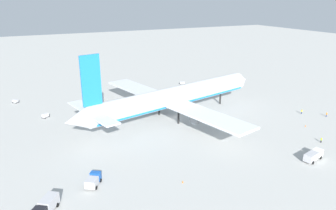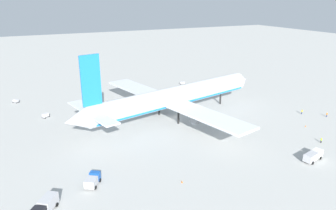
# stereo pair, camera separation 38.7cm
# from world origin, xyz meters

# --- Properties ---
(ground_plane) EXTENTS (600.00, 600.00, 0.00)m
(ground_plane) POSITION_xyz_m (0.00, 0.00, 0.00)
(ground_plane) COLOR #B2B2AD
(airliner) EXTENTS (79.77, 70.13, 26.25)m
(airliner) POSITION_xyz_m (-1.29, -0.27, 7.75)
(airliner) COLOR silver
(airliner) RESTS_ON ground
(service_truck_1) EXTENTS (7.01, 3.68, 2.49)m
(service_truck_1) POSITION_xyz_m (18.07, -44.85, 1.40)
(service_truck_1) COLOR white
(service_truck_1) RESTS_ON ground
(service_truck_2) EXTENTS (4.62, 5.28, 2.49)m
(service_truck_2) POSITION_xyz_m (-37.57, -30.88, 1.35)
(service_truck_2) COLOR #194CA5
(service_truck_2) RESTS_ON ground
(service_truck_3) EXTENTS (6.01, 6.98, 2.81)m
(service_truck_3) POSITION_xyz_m (-48.45, -36.51, 1.59)
(service_truck_3) COLOR black
(service_truck_3) RESTS_ON ground
(baggage_cart_0) EXTENTS (2.91, 2.76, 1.50)m
(baggage_cart_0) POSITION_xyz_m (-42.70, 20.12, 0.81)
(baggage_cart_0) COLOR #595B60
(baggage_cart_0) RESTS_ON ground
(baggage_cart_1) EXTENTS (2.70, 2.53, 1.35)m
(baggage_cart_1) POSITION_xyz_m (-51.93, 43.54, 0.74)
(baggage_cart_1) COLOR #595B60
(baggage_cart_1) RESTS_ON ground
(baggage_cart_2) EXTENTS (3.27, 2.38, 1.22)m
(baggage_cart_2) POSITION_xyz_m (24.04, 39.10, 0.68)
(baggage_cart_2) COLOR gray
(baggage_cart_2) RESTS_ON ground
(ground_worker_0) EXTENTS (0.52, 0.52, 1.73)m
(ground_worker_0) POSITION_xyz_m (49.46, -24.13, 0.88)
(ground_worker_0) COLOR navy
(ground_worker_0) RESTS_ON ground
(ground_worker_1) EXTENTS (0.53, 0.53, 1.61)m
(ground_worker_1) POSITION_xyz_m (29.29, -38.29, 0.81)
(ground_worker_1) COLOR black
(ground_worker_1) RESTS_ON ground
(ground_worker_2) EXTENTS (0.55, 0.55, 1.79)m
(ground_worker_2) POSITION_xyz_m (43.67, -18.00, 0.91)
(ground_worker_2) COLOR navy
(ground_worker_2) RESTS_ON ground
(traffic_cone_0) EXTENTS (0.36, 0.36, 0.55)m
(traffic_cone_0) POSITION_xyz_m (35.12, -27.38, 0.28)
(traffic_cone_0) COLOR orange
(traffic_cone_0) RESTS_ON ground
(traffic_cone_1) EXTENTS (0.36, 0.36, 0.55)m
(traffic_cone_1) POSITION_xyz_m (-18.47, -39.05, 0.28)
(traffic_cone_1) COLOR orange
(traffic_cone_1) RESTS_ON ground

